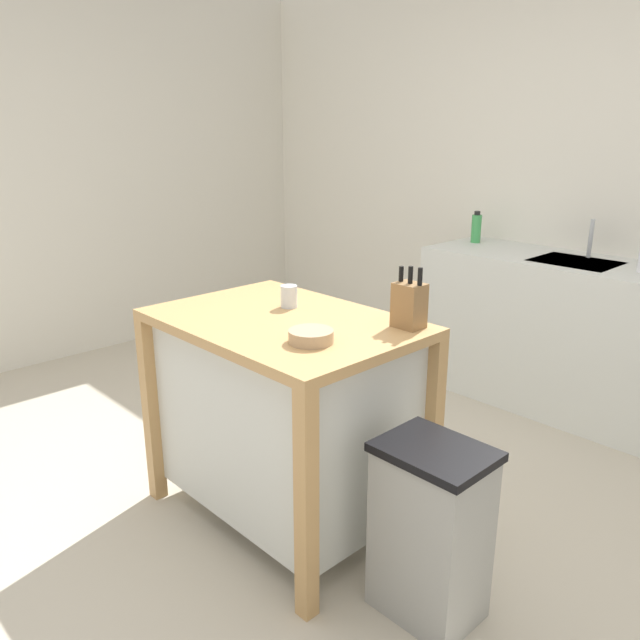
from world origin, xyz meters
name	(u,v)px	position (x,y,z in m)	size (l,w,h in m)	color
ground_plane	(284,535)	(0.00, 0.00, 0.00)	(6.46, 6.46, 0.00)	#BCB29E
wall_back	(580,180)	(0.00, 2.36, 1.30)	(5.46, 0.10, 2.60)	silver
wall_left	(133,169)	(-2.73, 0.88, 1.30)	(0.10, 2.96, 2.60)	silver
kitchen_island	(285,408)	(-0.11, 0.12, 0.50)	(1.06, 0.74, 0.89)	tan
knife_block	(409,304)	(0.30, 0.39, 0.97)	(0.11, 0.09, 0.24)	olive
bowl_ceramic_wide	(312,336)	(0.17, 0.00, 0.91)	(0.16, 0.16, 0.05)	tan
drinking_cup	(289,296)	(-0.22, 0.24, 0.93)	(0.07, 0.07, 0.09)	silver
trash_bin	(430,531)	(0.66, 0.09, 0.32)	(0.36, 0.28, 0.63)	gray
sink_counter	(568,335)	(0.20, 2.01, 0.45)	(1.72, 0.60, 0.89)	silver
sink_faucet	(591,238)	(0.20, 2.15, 1.00)	(0.02, 0.02, 0.22)	#B7BCC1
bottle_dish_soap	(476,228)	(-0.52, 2.10, 0.98)	(0.06, 0.06, 0.20)	green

